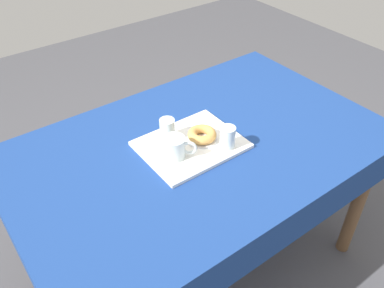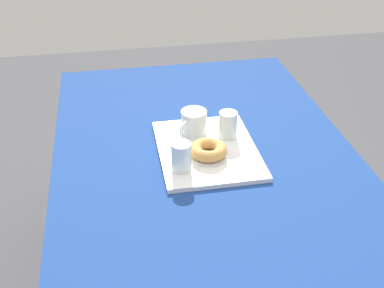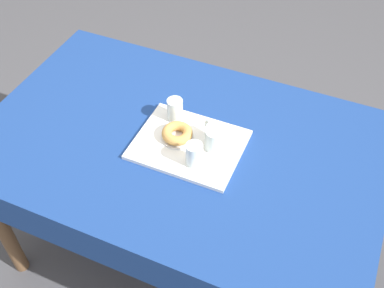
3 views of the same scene
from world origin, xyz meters
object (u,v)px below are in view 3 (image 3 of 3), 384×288
object	(u,v)px
dining_table	(180,158)
water_glass_near	(194,155)
serving_tray	(189,144)
donut_plate_left	(178,137)
sugar_donut_left	(178,133)
water_glass_far	(175,110)
tea_mug_left	(216,138)

from	to	relation	value
dining_table	water_glass_near	distance (m)	0.20
serving_tray	donut_plate_left	distance (m)	0.05
dining_table	sugar_donut_left	world-z (taller)	sugar_donut_left
water_glass_far	dining_table	bearing A→B (deg)	122.95
serving_tray	donut_plate_left	world-z (taller)	donut_plate_left
donut_plate_left	sugar_donut_left	bearing A→B (deg)	90.00
tea_mug_left	water_glass_far	world-z (taller)	water_glass_far
water_glass_near	donut_plate_left	bearing A→B (deg)	-40.67
dining_table	tea_mug_left	bearing A→B (deg)	-171.60
serving_tray	tea_mug_left	bearing A→B (deg)	-164.12
serving_tray	sugar_donut_left	xyz separation A→B (m)	(0.05, -0.01, 0.03)
sugar_donut_left	tea_mug_left	bearing A→B (deg)	-173.54
serving_tray	tea_mug_left	world-z (taller)	tea_mug_left
dining_table	tea_mug_left	distance (m)	0.20
serving_tray	water_glass_near	size ratio (longest dim) A/B	4.31
donut_plate_left	sugar_donut_left	size ratio (longest dim) A/B	1.06
tea_mug_left	dining_table	bearing A→B (deg)	8.40
tea_mug_left	donut_plate_left	distance (m)	0.15
sugar_donut_left	serving_tray	bearing A→B (deg)	167.73
water_glass_near	water_glass_far	size ratio (longest dim) A/B	1.00
serving_tray	tea_mug_left	distance (m)	0.11
sugar_donut_left	water_glass_far	bearing A→B (deg)	-60.02
dining_table	donut_plate_left	size ratio (longest dim) A/B	12.49
serving_tray	water_glass_near	distance (m)	0.11
tea_mug_left	water_glass_near	bearing A→B (deg)	69.99
serving_tray	sugar_donut_left	size ratio (longest dim) A/B	3.40
water_glass_far	serving_tray	bearing A→B (deg)	135.26
tea_mug_left	water_glass_near	size ratio (longest dim) A/B	1.25
dining_table	water_glass_near	world-z (taller)	water_glass_near
water_glass_near	tea_mug_left	bearing A→B (deg)	-110.01
water_glass_near	sugar_donut_left	distance (m)	0.14
water_glass_near	sugar_donut_left	size ratio (longest dim) A/B	0.79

